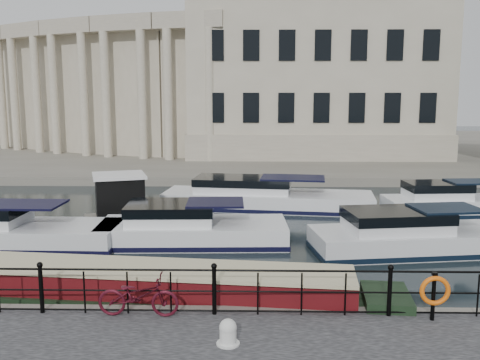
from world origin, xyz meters
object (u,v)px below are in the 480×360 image
life_ring_post (435,291)px  narrowboat (137,297)px  mooring_bollard (228,332)px  bicycle (138,296)px  harbour_hut (120,200)px

life_ring_post → narrowboat: bearing=165.9°
mooring_bollard → bicycle: bearing=147.1°
mooring_bollard → harbour_hut: bearing=112.7°
bicycle → harbour_hut: size_ratio=0.51×
life_ring_post → narrowboat: 7.30m
harbour_hut → bicycle: bearing=-92.3°
mooring_bollard → narrowboat: bearing=130.0°
harbour_hut → mooring_bollard: bearing=-85.4°
life_ring_post → mooring_bollard: bearing=-165.1°
bicycle → life_ring_post: bearing=-89.8°
narrowboat → mooring_bollard: bearing=-44.3°
bicycle → narrowboat: bicycle is taller
narrowboat → harbour_hut: 10.18m
bicycle → harbour_hut: 11.82m
narrowboat → harbour_hut: harbour_hut is taller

